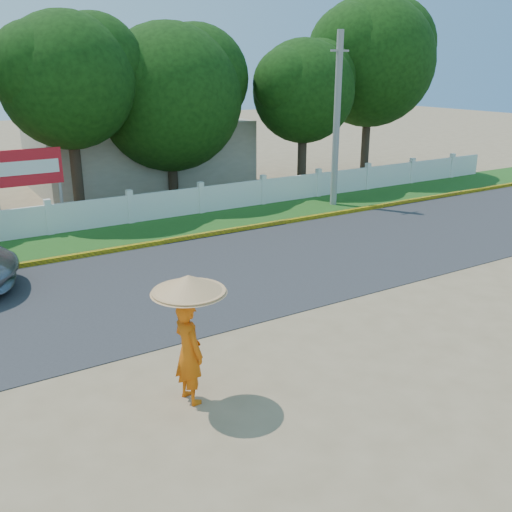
{
  "coord_description": "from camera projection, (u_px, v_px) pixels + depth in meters",
  "views": [
    {
      "loc": [
        -6.98,
        -9.38,
        5.77
      ],
      "look_at": [
        0.0,
        2.0,
        1.3
      ],
      "focal_mm": 40.0,
      "sensor_mm": 36.0,
      "label": 1
    }
  ],
  "objects": [
    {
      "name": "tree_row",
      "position": [
        174.0,
        80.0,
        24.63
      ],
      "size": [
        30.22,
        7.18,
        9.3
      ],
      "color": "#473828",
      "rests_on": "ground"
    },
    {
      "name": "utility_pole",
      "position": [
        337.0,
        121.0,
        23.73
      ],
      "size": [
        0.28,
        0.28,
        7.14
      ],
      "primitive_type": "cylinder",
      "color": "gray",
      "rests_on": "ground"
    },
    {
      "name": "monk_with_parasol",
      "position": [
        189.0,
        321.0,
        9.88
      ],
      "size": [
        1.32,
        1.32,
        2.41
      ],
      "color": "#D65A0B",
      "rests_on": "ground"
    },
    {
      "name": "road",
      "position": [
        211.0,
        275.0,
        16.51
      ],
      "size": [
        60.0,
        7.0,
        0.02
      ],
      "primitive_type": "cube",
      "color": "#38383A",
      "rests_on": "ground"
    },
    {
      "name": "curb",
      "position": [
        163.0,
        242.0,
        19.35
      ],
      "size": [
        40.0,
        0.18,
        0.16
      ],
      "primitive_type": "cube",
      "color": "yellow",
      "rests_on": "ground"
    },
    {
      "name": "fence",
      "position": [
        130.0,
        209.0,
        21.75
      ],
      "size": [
        40.0,
        0.1,
        1.1
      ],
      "primitive_type": "cube",
      "color": "silver",
      "rests_on": "ground"
    },
    {
      "name": "billboard",
      "position": [
        27.0,
        172.0,
        20.47
      ],
      "size": [
        2.5,
        0.13,
        2.95
      ],
      "color": "gray",
      "rests_on": "ground"
    },
    {
      "name": "ground",
      "position": [
        302.0,
        334.0,
        12.87
      ],
      "size": [
        120.0,
        120.0,
        0.0
      ],
      "primitive_type": "plane",
      "color": "#9E8460",
      "rests_on": "ground"
    },
    {
      "name": "building_near",
      "position": [
        140.0,
        154.0,
        28.4
      ],
      "size": [
        10.0,
        6.0,
        3.2
      ],
      "primitive_type": "cube",
      "color": "#B7AD99",
      "rests_on": "ground"
    },
    {
      "name": "grass_verge",
      "position": [
        145.0,
        232.0,
        20.75
      ],
      "size": [
        60.0,
        3.5,
        0.03
      ],
      "primitive_type": "cube",
      "color": "#2D601E",
      "rests_on": "ground"
    }
  ]
}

